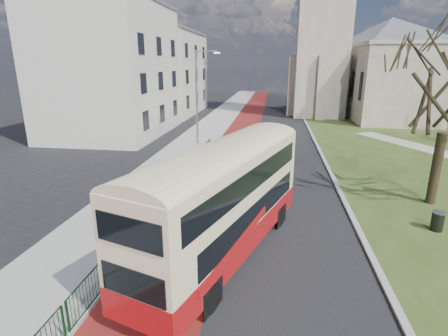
# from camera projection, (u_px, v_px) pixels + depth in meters

# --- Properties ---
(ground) EXTENTS (160.00, 160.00, 0.00)m
(ground) POSITION_uv_depth(u_px,v_px,m) (211.00, 250.00, 13.76)
(ground) COLOR black
(ground) RESTS_ON ground
(road_carriageway) EXTENTS (9.00, 120.00, 0.01)m
(road_carriageway) POSITION_uv_depth(u_px,v_px,m) (265.00, 142.00, 32.51)
(road_carriageway) COLOR black
(road_carriageway) RESTS_ON ground
(bus_lane) EXTENTS (3.40, 120.00, 0.01)m
(bus_lane) POSITION_uv_depth(u_px,v_px,m) (236.00, 141.00, 32.88)
(bus_lane) COLOR #591414
(bus_lane) RESTS_ON ground
(pavement_west) EXTENTS (4.00, 120.00, 0.12)m
(pavement_west) POSITION_uv_depth(u_px,v_px,m) (197.00, 139.00, 33.39)
(pavement_west) COLOR gray
(pavement_west) RESTS_ON ground
(kerb_west) EXTENTS (0.25, 120.00, 0.13)m
(kerb_west) POSITION_uv_depth(u_px,v_px,m) (218.00, 140.00, 33.11)
(kerb_west) COLOR #999993
(kerb_west) RESTS_ON ground
(kerb_east) EXTENTS (0.25, 80.00, 0.13)m
(kerb_east) POSITION_uv_depth(u_px,v_px,m) (314.00, 139.00, 33.75)
(kerb_east) COLOR #999993
(kerb_east) RESTS_ON ground
(pedestrian_railing) EXTENTS (0.07, 24.00, 1.12)m
(pedestrian_railing) POSITION_uv_depth(u_px,v_px,m) (168.00, 196.00, 17.80)
(pedestrian_railing) COLOR #0D3B19
(pedestrian_railing) RESTS_ON ground
(gothic_church) EXTENTS (16.38, 18.00, 40.00)m
(gothic_church) POSITION_uv_depth(u_px,v_px,m) (361.00, 13.00, 44.25)
(gothic_church) COLOR gray
(gothic_church) RESTS_ON ground
(street_block_near) EXTENTS (10.30, 14.30, 13.00)m
(street_block_near) POSITION_uv_depth(u_px,v_px,m) (111.00, 69.00, 34.66)
(street_block_near) COLOR beige
(street_block_near) RESTS_ON ground
(street_block_far) EXTENTS (10.30, 16.30, 11.50)m
(street_block_far) POSITION_uv_depth(u_px,v_px,m) (162.00, 73.00, 50.04)
(street_block_far) COLOR beige
(street_block_far) RESTS_ON ground
(streetlamp) EXTENTS (2.13, 0.18, 8.00)m
(streetlamp) POSITION_uv_depth(u_px,v_px,m) (198.00, 93.00, 30.09)
(streetlamp) COLOR gray
(streetlamp) RESTS_ON pavement_west
(bus) EXTENTS (5.41, 10.25, 4.20)m
(bus) POSITION_uv_depth(u_px,v_px,m) (225.00, 197.00, 12.72)
(bus) COLOR #9F0E11
(bus) RESTS_ON ground
(litter_bin) EXTENTS (0.72, 0.72, 0.88)m
(litter_bin) POSITION_uv_depth(u_px,v_px,m) (438.00, 221.00, 15.16)
(litter_bin) COLOR black
(litter_bin) RESTS_ON grass_green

